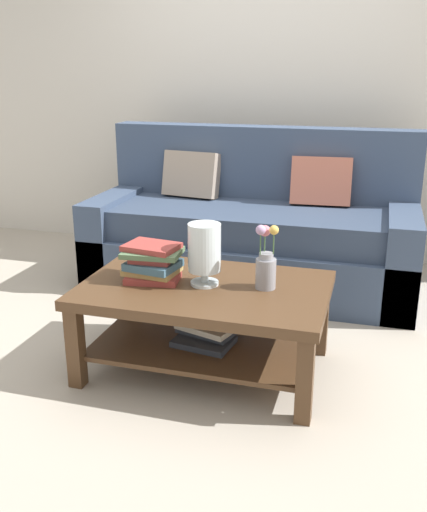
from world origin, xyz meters
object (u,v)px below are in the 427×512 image
Objects in this scene: book_stack_main at (153,262)px; glass_hurricane_vase at (204,250)px; flower_pitcher at (266,264)px; coffee_table at (205,309)px; couch at (253,233)px.

book_stack_main is 0.28m from glass_hurricane_vase.
glass_hurricane_vase is 0.96× the size of flower_pitcher.
book_stack_main is at bearing -178.28° from glass_hurricane_vase.
glass_hurricane_vase is at bearing -173.05° from flower_pitcher.
glass_hurricane_vase reaches higher than coffee_table.
coffee_table is (0.04, -1.27, -0.04)m from couch.
book_stack_main is at bearing -100.12° from couch.
glass_hurricane_vase is (0.26, 0.01, 0.09)m from book_stack_main.
flower_pitcher is (0.29, 0.04, -0.06)m from glass_hurricane_vase.
flower_pitcher is (0.33, -1.23, 0.21)m from couch.
couch is 1.27m from coffee_table.
flower_pitcher reaches higher than book_stack_main.
couch is 1.29m from flower_pitcher.
couch is 1.29m from glass_hurricane_vase.
couch reaches higher than glass_hurricane_vase.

